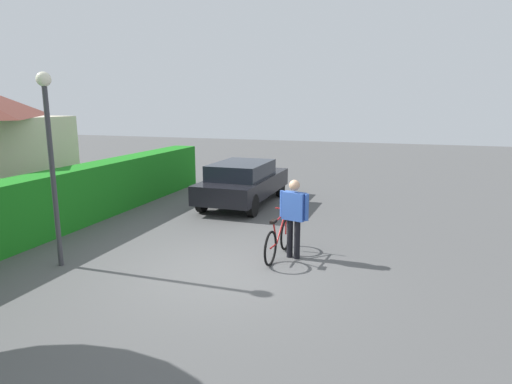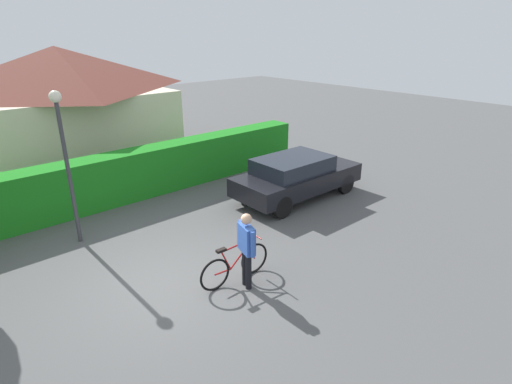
% 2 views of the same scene
% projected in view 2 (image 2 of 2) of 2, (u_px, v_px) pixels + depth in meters
% --- Properties ---
extents(ground_plane, '(60.00, 60.00, 0.00)m').
position_uv_depth(ground_plane, '(168.00, 286.00, 8.95)').
color(ground_plane, '#515151').
extents(hedge_row, '(17.11, 0.90, 1.56)m').
position_uv_depth(hedge_row, '(76.00, 188.00, 12.26)').
color(hedge_row, '#1B7B1B').
rests_on(hedge_row, ground).
extents(house_distant, '(7.94, 6.02, 4.58)m').
position_uv_depth(house_distant, '(63.00, 105.00, 16.58)').
color(house_distant, beige).
rests_on(house_distant, ground).
extents(parked_car_near, '(4.41, 1.87, 1.41)m').
position_uv_depth(parked_car_near, '(296.00, 176.00, 13.33)').
color(parked_car_near, black).
rests_on(parked_car_near, ground).
extents(bicycle, '(1.80, 0.50, 0.97)m').
position_uv_depth(bicycle, '(235.00, 265.00, 8.98)').
color(bicycle, black).
rests_on(bicycle, ground).
extents(person_rider, '(0.33, 0.66, 1.72)m').
position_uv_depth(person_rider, '(247.00, 245.00, 8.57)').
color(person_rider, black).
rests_on(person_rider, ground).
extents(street_lamp, '(0.28, 0.28, 3.88)m').
position_uv_depth(street_lamp, '(64.00, 147.00, 9.90)').
color(street_lamp, '#38383D').
rests_on(street_lamp, ground).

